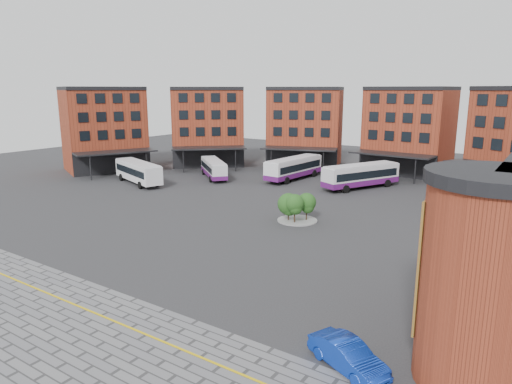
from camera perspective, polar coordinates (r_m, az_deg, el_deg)
The scene contains 11 objects.
ground at distance 42.06m, azimuth -5.22°, elevation -7.00°, with size 160.00×160.00×0.00m, color #28282B.
yellow_line at distance 31.78m, azimuth -18.82°, elevation -14.40°, with size 26.00×0.15×0.02m, color gold.
main_building at distance 75.40m, azimuth 10.43°, elevation 7.24°, with size 94.14×42.48×14.60m.
tree_island at distance 49.72m, azimuth 4.99°, elevation -1.68°, with size 4.40×4.40×3.22m.
bus_a at distance 72.01m, azimuth -14.52°, elevation 2.59°, with size 12.06×6.52×3.35m.
bus_b at distance 74.57m, azimuth -5.31°, elevation 2.98°, with size 9.59×8.65×2.96m.
bus_c at distance 73.25m, azimuth 4.75°, elevation 3.04°, with size 3.89×12.58×3.49m.
bus_d at distance 68.11m, azimuth 12.99°, elevation 2.04°, with size 8.11×12.47×3.52m.
bus_e at distance 60.62m, azimuth 26.02°, elevation -0.50°, with size 3.93×11.01×3.03m.
bus_f at distance 58.36m, azimuth 28.53°, elevation -1.22°, with size 6.28×11.02×3.06m.
blue_car at distance 25.39m, azimuth 11.40°, elevation -19.37°, with size 1.63×4.68×1.54m, color #0C2C9D.
Camera 1 is at (25.10, -30.63, 14.16)m, focal length 32.00 mm.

